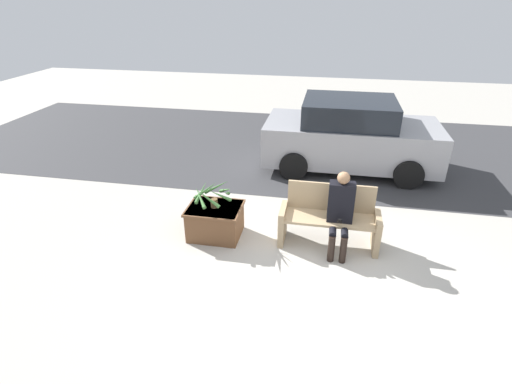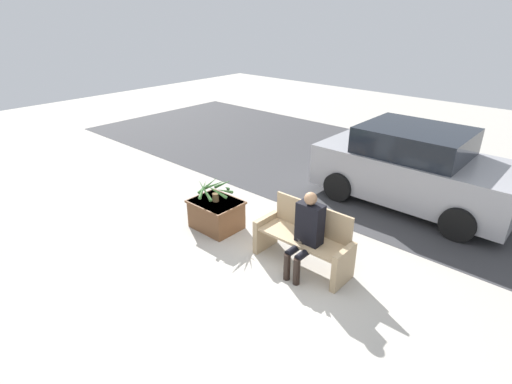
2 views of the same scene
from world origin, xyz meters
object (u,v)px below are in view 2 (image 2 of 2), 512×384
object	(u,v)px
person_seated	(307,230)
parked_car	(414,168)
bench	(304,239)
potted_plant	(215,189)
planter_box	(216,213)

from	to	relation	value
person_seated	parked_car	world-z (taller)	parked_car
person_seated	parked_car	size ratio (longest dim) A/B	0.35
bench	potted_plant	distance (m)	1.91
potted_plant	parked_car	distance (m)	4.05
bench	parked_car	world-z (taller)	parked_car
parked_car	person_seated	bearing A→B (deg)	-93.48
bench	person_seated	distance (m)	0.37
person_seated	planter_box	world-z (taller)	person_seated
bench	planter_box	size ratio (longest dim) A/B	1.77
bench	parked_car	bearing A→B (deg)	83.75
person_seated	parked_car	bearing A→B (deg)	86.52
bench	person_seated	world-z (taller)	person_seated
bench	potted_plant	xyz separation A→B (m)	(-1.88, -0.13, 0.33)
parked_car	potted_plant	bearing A→B (deg)	-123.40
planter_box	parked_car	distance (m)	4.08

